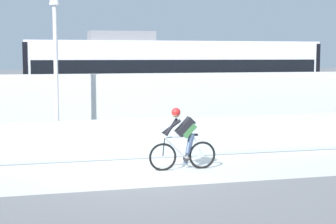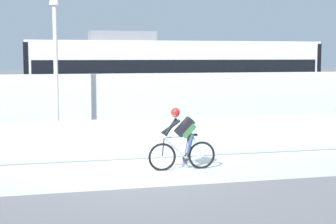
% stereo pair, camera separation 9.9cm
% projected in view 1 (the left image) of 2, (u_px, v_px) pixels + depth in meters
% --- Properties ---
extents(ground_plane, '(200.00, 200.00, 0.00)m').
position_uv_depth(ground_plane, '(140.00, 172.00, 13.51)').
color(ground_plane, slate).
extents(bike_path_deck, '(32.00, 3.20, 0.01)m').
position_uv_depth(bike_path_deck, '(140.00, 172.00, 13.51)').
color(bike_path_deck, beige).
rests_on(bike_path_deck, ground).
extents(glass_parapet, '(32.00, 0.05, 1.14)m').
position_uv_depth(glass_parapet, '(127.00, 139.00, 15.23)').
color(glass_parapet, silver).
rests_on(glass_parapet, ground).
extents(concrete_barrier_wall, '(32.00, 0.36, 2.36)m').
position_uv_depth(concrete_barrier_wall, '(117.00, 111.00, 16.90)').
color(concrete_barrier_wall, silver).
rests_on(concrete_barrier_wall, ground).
extents(tram_rail_near, '(32.00, 0.08, 0.01)m').
position_uv_depth(tram_rail_near, '(106.00, 137.00, 19.41)').
color(tram_rail_near, '#595654').
rests_on(tram_rail_near, ground).
extents(tram_rail_far, '(32.00, 0.08, 0.01)m').
position_uv_depth(tram_rail_far, '(101.00, 131.00, 20.79)').
color(tram_rail_far, '#595654').
rests_on(tram_rail_far, ground).
extents(tram, '(11.06, 2.54, 3.81)m').
position_uv_depth(tram, '(172.00, 82.00, 20.58)').
color(tram, silver).
rests_on(tram, ground).
extents(cyclist_on_bike, '(1.77, 0.58, 1.61)m').
position_uv_depth(cyclist_on_bike, '(183.00, 140.00, 13.71)').
color(cyclist_on_bike, black).
rests_on(cyclist_on_bike, ground).
extents(lamp_post_antenna, '(0.28, 0.28, 5.20)m').
position_uv_depth(lamp_post_antenna, '(55.00, 42.00, 14.75)').
color(lamp_post_antenna, gray).
rests_on(lamp_post_antenna, ground).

